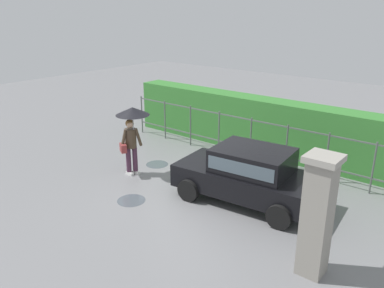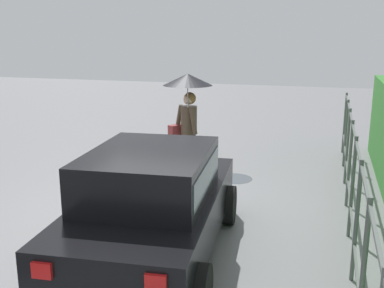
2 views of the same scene
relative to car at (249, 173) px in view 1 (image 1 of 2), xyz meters
name	(u,v)px [view 1 (image 1 of 2)]	position (x,y,z in m)	size (l,w,h in m)	color
ground_plane	(189,193)	(-1.50, -0.59, -0.80)	(40.00, 40.00, 0.00)	slate
car	(249,173)	(0.00, 0.00, 0.00)	(3.87, 2.15, 1.48)	black
pedestrian	(132,124)	(-3.63, -0.67, 0.79)	(1.00, 1.00, 2.11)	#47283D
gate_pillar	(317,215)	(2.49, -1.76, 0.44)	(0.60, 0.60, 2.42)	gray
fence_section	(251,138)	(-1.42, 2.48, 0.02)	(10.20, 0.05, 1.50)	#59605B
hedge_row	(267,127)	(-1.42, 3.57, 0.15)	(11.15, 0.90, 1.90)	#387F33
puddle_near	(131,200)	(-2.40, -1.92, -0.80)	(0.75, 0.75, 0.00)	#4C545B
puddle_far	(157,164)	(-3.62, 0.34, -0.80)	(0.72, 0.72, 0.00)	#4C545B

